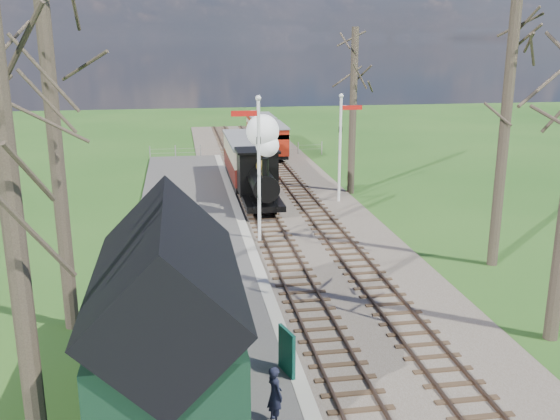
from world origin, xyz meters
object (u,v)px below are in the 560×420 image
Objects in this scene: red_carriage_a at (271,140)px; sign_board at (287,351)px; bench at (218,344)px; semaphore_near at (257,159)px; semaphore_far at (342,140)px; station_shed at (169,323)px; locomotive at (260,169)px; person at (275,395)px; coach at (247,158)px; red_carriage_b at (261,129)px.

red_carriage_a is 30.06m from sign_board.
bench is (-1.68, 1.04, -0.18)m from sign_board.
semaphore_near is 10.68m from bench.
station_shed is at bearing -115.72° from semaphore_far.
locomotive is 3.04× the size of bench.
person is at bearing -96.54° from locomotive.
sign_board is 2.12m from person.
semaphore_near reaches higher than red_carriage_a.
locomotive reaches higher than coach.
locomotive reaches higher than person.
semaphore_near is (3.53, 12.00, 1.35)m from station_shed.
red_carriage_b is at bearing -28.14° from person.
semaphore_far is 3.57× the size of bench.
coach reaches higher than red_carriage_a.
red_carriage_a reaches higher than sign_board.
bench is at bearing -101.25° from red_carriage_a.
semaphore_near is 0.80× the size of coach.
bench is at bearing -115.12° from semaphore_far.
semaphore_near is at bearing -26.66° from person.
red_carriage_a is at bearing 71.80° from coach.
red_carriage_a is at bearing 79.41° from locomotive.
station_shed is 20.01m from semaphore_far.
coach is (0.01, 6.07, -0.60)m from locomotive.
person reaches higher than bench.
red_carriage_a is 1.00× the size of red_carriage_b.
bench is 1.19× the size of person.
red_carriage_b is (2.60, 13.41, -0.22)m from coach.
semaphore_near reaches higher than person.
coach is 4.87× the size of bench.
station_shed is 2.83m from person.
sign_board is at bearing -108.85° from semaphore_far.
red_carriage_b is at bearing 79.03° from coach.
coach is 5.78× the size of person.
bench is at bearing -1.91° from person.
semaphore_far reaches higher than locomotive.
semaphore_near is at bearing 76.76° from bench.
sign_board is at bearing -38.12° from person.
bench is (1.18, 2.02, -1.66)m from station_shed.
semaphore_far is (5.14, 6.00, -0.27)m from semaphore_near.
locomotive is at bearing -90.11° from coach.
station_shed is 17.33m from locomotive.
red_carriage_b is at bearing 79.23° from station_shed.
person is at bearing -108.66° from semaphore_far.
person is at bearing -94.92° from coach.
locomotive reaches higher than red_carriage_b.
sign_board is at bearing -93.46° from semaphore_near.
semaphore_near is at bearing -98.99° from locomotive.
semaphore_far is 13.03m from red_carriage_a.
red_carriage_a is (-1.77, 12.76, -1.94)m from semaphore_far.
semaphore_near is at bearing -100.18° from red_carriage_a.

